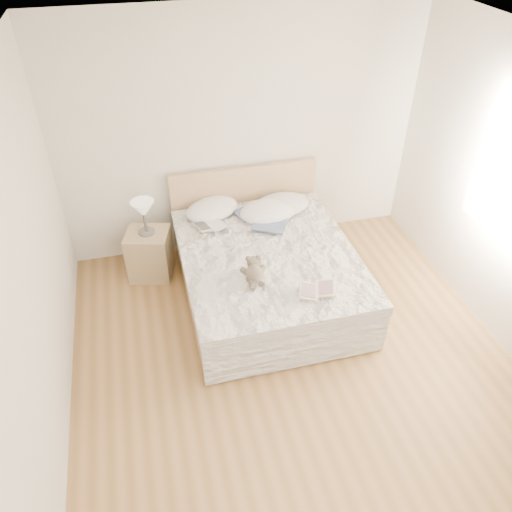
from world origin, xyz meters
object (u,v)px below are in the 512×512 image
(bed, at_px, (266,270))
(childrens_book, at_px, (317,290))
(table_lamp, at_px, (143,211))
(photo_book, at_px, (210,226))
(teddy_bear, at_px, (255,279))
(nightstand, at_px, (150,254))

(bed, height_order, childrens_book, bed)
(table_lamp, height_order, childrens_book, table_lamp)
(photo_book, bearing_deg, teddy_bear, -96.04)
(nightstand, distance_m, photo_book, 0.76)
(bed, height_order, teddy_bear, bed)
(bed, relative_size, teddy_bear, 7.11)
(table_lamp, height_order, teddy_bear, table_lamp)
(bed, relative_size, photo_book, 7.07)
(bed, xyz_separation_m, photo_book, (-0.50, 0.47, 0.32))
(nightstand, bearing_deg, bed, -27.68)
(photo_book, relative_size, childrens_book, 0.90)
(teddy_bear, bearing_deg, childrens_book, -24.02)
(table_lamp, bearing_deg, photo_book, -12.57)
(childrens_book, bearing_deg, nightstand, 155.55)
(photo_book, bearing_deg, nightstand, 148.00)
(table_lamp, distance_m, childrens_book, 2.00)
(bed, bearing_deg, nightstand, 152.32)
(nightstand, height_order, childrens_book, childrens_book)
(nightstand, bearing_deg, childrens_book, -44.24)
(childrens_book, bearing_deg, bed, 128.44)
(nightstand, height_order, teddy_bear, teddy_bear)
(nightstand, relative_size, table_lamp, 1.45)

